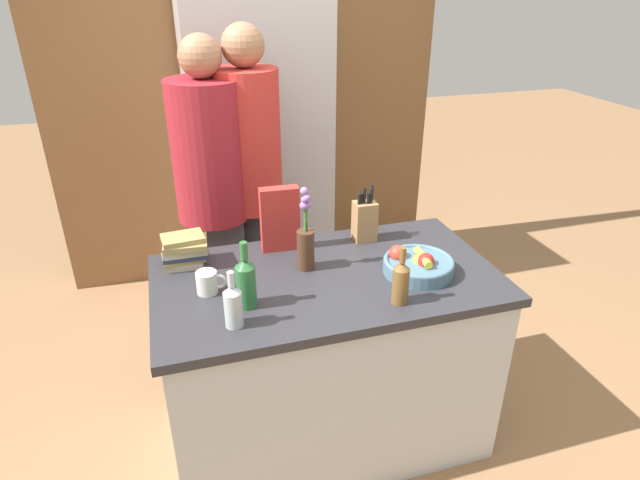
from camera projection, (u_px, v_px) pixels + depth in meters
ground_plane at (326, 429)px, 2.66m from camera, size 14.00×14.00×0.00m
kitchen_island at (326, 358)px, 2.46m from camera, size 1.45×0.81×0.89m
back_wall_wood at (248, 93)px, 3.64m from camera, size 2.65×0.12×2.60m
refrigerator at (258, 148)px, 3.45m from camera, size 0.85×0.62×2.04m
fruit_bowl at (418, 264)px, 2.27m from camera, size 0.30×0.30×0.11m
knife_block at (365, 220)px, 2.52m from camera, size 0.10×0.09×0.27m
flower_vase at (306, 242)px, 2.27m from camera, size 0.08×0.08×0.37m
cereal_box at (280, 219)px, 2.42m from camera, size 0.18×0.07×0.30m
coffee_mug at (208, 282)px, 2.12m from camera, size 0.12×0.08×0.09m
book_stack at (185, 250)px, 2.31m from camera, size 0.20×0.16×0.14m
bottle_oil at (233, 305)px, 1.91m from camera, size 0.07×0.07×0.22m
bottle_vinegar at (246, 281)px, 2.01m from camera, size 0.08×0.08×0.27m
bottle_wine at (401, 281)px, 2.04m from camera, size 0.07×0.07×0.24m
person_at_sink at (213, 192)px, 2.81m from camera, size 0.38×0.38×1.79m
person_in_blue at (251, 179)px, 2.88m from camera, size 0.34×0.34×1.83m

